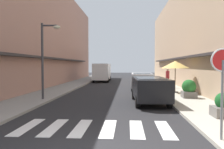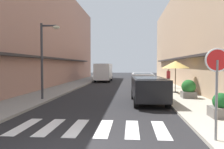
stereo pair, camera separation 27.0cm
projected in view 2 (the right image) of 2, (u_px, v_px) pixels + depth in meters
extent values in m
plane|color=#232326|center=(116.00, 88.00, 21.07)|extent=(87.72, 87.72, 0.00)
cube|color=gray|center=(67.00, 87.00, 21.47)|extent=(2.66, 55.82, 0.12)
cube|color=#ADA899|center=(167.00, 88.00, 20.66)|extent=(2.66, 55.82, 0.12)
cube|color=#A87A6B|center=(33.00, 33.00, 22.55)|extent=(5.00, 37.89, 10.96)
cube|color=#332D2D|center=(59.00, 59.00, 22.43)|extent=(0.50, 26.52, 0.16)
cube|color=tan|center=(207.00, 35.00, 21.12)|extent=(5.00, 37.89, 10.05)
cube|color=#332D2D|center=(177.00, 59.00, 21.45)|extent=(0.50, 26.52, 0.16)
cube|color=silver|center=(24.00, 126.00, 7.82)|extent=(0.45, 2.20, 0.01)
cube|color=silver|center=(50.00, 127.00, 7.74)|extent=(0.45, 2.20, 0.01)
cube|color=silver|center=(77.00, 128.00, 7.66)|extent=(0.45, 2.20, 0.01)
cube|color=silver|center=(104.00, 128.00, 7.58)|extent=(0.45, 2.20, 0.01)
cube|color=silver|center=(132.00, 129.00, 7.50)|extent=(0.45, 2.20, 0.01)
cube|color=silver|center=(161.00, 130.00, 7.42)|extent=(0.45, 2.20, 0.01)
cube|color=black|center=(149.00, 88.00, 12.56)|extent=(1.92, 4.44, 1.13)
cube|color=black|center=(149.00, 83.00, 12.33)|extent=(1.56, 2.51, 0.56)
cylinder|color=black|center=(133.00, 94.00, 14.06)|extent=(0.24, 0.65, 0.64)
cylinder|color=black|center=(158.00, 94.00, 13.99)|extent=(0.24, 0.65, 0.64)
cylinder|color=black|center=(136.00, 102.00, 11.18)|extent=(0.24, 0.65, 0.64)
cylinder|color=black|center=(168.00, 102.00, 11.11)|extent=(0.24, 0.65, 0.64)
cube|color=silver|center=(142.00, 80.00, 19.51)|extent=(1.87, 4.45, 1.13)
cube|color=black|center=(142.00, 76.00, 19.27)|extent=(1.54, 2.50, 0.56)
cylinder|color=black|center=(133.00, 85.00, 21.06)|extent=(0.24, 0.65, 0.64)
cylinder|color=black|center=(150.00, 85.00, 20.88)|extent=(0.24, 0.65, 0.64)
cylinder|color=black|center=(133.00, 88.00, 18.18)|extent=(0.24, 0.65, 0.64)
cylinder|color=black|center=(152.00, 88.00, 18.00)|extent=(0.24, 0.65, 0.64)
cube|color=silver|center=(104.00, 71.00, 29.45)|extent=(2.03, 5.43, 2.03)
cube|color=black|center=(103.00, 66.00, 29.15)|extent=(1.68, 3.05, 0.56)
cylinder|color=black|center=(99.00, 78.00, 31.34)|extent=(0.23, 0.64, 0.64)
cylinder|color=black|center=(111.00, 78.00, 31.21)|extent=(0.23, 0.64, 0.64)
cylinder|color=black|center=(95.00, 80.00, 27.78)|extent=(0.23, 0.64, 0.64)
cylinder|color=black|center=(109.00, 80.00, 27.66)|extent=(0.23, 0.64, 0.64)
cylinder|color=slate|center=(216.00, 100.00, 5.99)|extent=(0.07, 0.07, 2.18)
cylinder|color=red|center=(217.00, 60.00, 5.95)|extent=(0.64, 0.03, 0.64)
torus|color=white|center=(217.00, 60.00, 5.95)|extent=(0.65, 0.05, 0.65)
cylinder|color=#38383D|center=(42.00, 61.00, 13.37)|extent=(0.14, 0.14, 4.55)
cylinder|color=#38383D|center=(49.00, 26.00, 13.24)|extent=(0.90, 0.10, 0.10)
ellipsoid|color=beige|center=(56.00, 27.00, 13.21)|extent=(0.44, 0.28, 0.20)
cylinder|color=#262626|center=(175.00, 92.00, 16.61)|extent=(0.48, 0.48, 0.06)
cylinder|color=#4C3823|center=(175.00, 79.00, 16.57)|extent=(0.06, 0.06, 2.09)
cone|color=#D8B259|center=(176.00, 65.00, 16.53)|extent=(2.09, 2.09, 0.55)
cube|color=slate|center=(221.00, 112.00, 8.69)|extent=(0.81, 0.81, 0.40)
sphere|color=#195623|center=(221.00, 101.00, 8.67)|extent=(0.66, 0.66, 0.66)
cube|color=slate|center=(188.00, 95.00, 13.89)|extent=(0.83, 0.83, 0.40)
sphere|color=#236628|center=(189.00, 87.00, 13.87)|extent=(0.87, 0.87, 0.87)
cylinder|color=#282B33|center=(168.00, 83.00, 20.24)|extent=(0.26, 0.26, 0.84)
cylinder|color=maroon|center=(168.00, 75.00, 20.21)|extent=(0.34, 0.34, 0.67)
sphere|color=tan|center=(168.00, 70.00, 20.19)|extent=(0.23, 0.23, 0.23)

